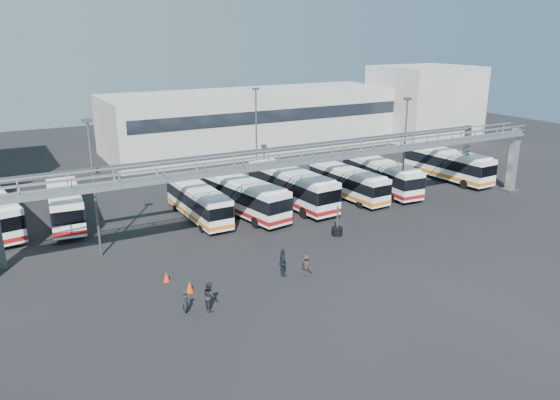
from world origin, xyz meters
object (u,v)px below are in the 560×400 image
light_pole_left (94,182)px  bus_5 (292,186)px  pedestrian_c (307,265)px  cone_left (190,286)px  bus_7 (381,175)px  bus_6 (348,182)px  tire_stack (337,230)px  light_pole_back (256,129)px  pedestrian_d (283,263)px  bus_4 (243,195)px  pedestrian_a (186,302)px  cone_right (166,277)px  light_pole_mid (404,146)px  bus_9 (447,164)px  bus_3 (198,201)px  bus_1 (64,202)px  pedestrian_b (209,296)px

light_pole_left → bus_5: light_pole_left is taller
pedestrian_c → cone_left: 7.99m
bus_5 → cone_left: (-14.86, -12.59, -1.56)m
light_pole_left → bus_7: bearing=6.7°
bus_6 → cone_left: 24.19m
bus_6 → tire_stack: bus_6 is taller
light_pole_back → bus_5: bearing=-97.9°
pedestrian_c → pedestrian_d: size_ratio=0.78×
bus_4 → pedestrian_c: size_ratio=7.38×
light_pole_back → pedestrian_a: bearing=-124.5°
light_pole_left → cone_right: light_pole_left is taller
cone_right → pedestrian_d: bearing=-22.9°
light_pole_mid → bus_9: bearing=23.5°
bus_3 → pedestrian_c: 14.83m
bus_5 → bus_9: (19.94, -0.22, -0.07)m
bus_4 → pedestrian_d: size_ratio=5.79×
bus_1 → pedestrian_d: bearing=-54.0°
bus_6 → pedestrian_d: (-14.59, -12.76, -0.71)m
tire_stack → bus_7: bearing=36.6°
light_pole_mid → bus_5: bearing=153.1°
bus_4 → tire_stack: bus_4 is taller
light_pole_mid → cone_left: light_pole_mid is taller
bus_5 → cone_left: bus_5 is taller
cone_left → tire_stack: 14.60m
bus_6 → bus_9: 13.82m
pedestrian_d → pedestrian_b: bearing=123.2°
light_pole_left → bus_3: bearing=24.7°
bus_7 → tire_stack: bus_7 is taller
bus_7 → pedestrian_d: 23.02m
bus_1 → pedestrian_d: 21.80m
cone_right → bus_9: bearing=15.9°
bus_7 → pedestrian_d: size_ratio=5.61×
bus_1 → cone_left: size_ratio=14.40×
light_pole_mid → bus_7: (1.08, 4.40, -3.90)m
bus_4 → cone_right: bearing=-145.4°
bus_3 → tire_stack: 12.60m
tire_stack → bus_4: bearing=117.8°
light_pole_left → pedestrian_d: 14.72m
bus_3 → bus_4: (3.96, -0.81, 0.17)m
light_pole_left → bus_5: (18.57, 3.78, -3.78)m
bus_3 → pedestrian_b: bearing=-109.7°
bus_5 → bus_7: 10.52m
bus_4 → bus_6: size_ratio=1.12×
pedestrian_a → cone_right: size_ratio=2.27×
pedestrian_a → pedestrian_c: pedestrian_a is taller
cone_right → bus_6: bearing=24.1°
light_pole_mid → bus_7: 5.98m
bus_4 → bus_5: bus_5 is taller
bus_7 → bus_3: bearing=-179.4°
bus_3 → cone_left: 14.35m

